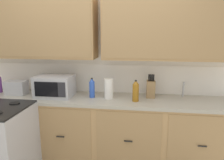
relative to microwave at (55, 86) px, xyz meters
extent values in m
cube|color=white|center=(0.59, 0.33, 0.13)|extent=(4.58, 0.05, 2.36)
cube|color=white|center=(0.59, 0.30, 0.06)|extent=(3.38, 0.01, 0.40)
cube|color=tan|center=(-0.28, 0.14, 0.81)|extent=(1.64, 0.34, 0.90)
cube|color=#A58052|center=(-0.28, -0.04, 0.81)|extent=(1.61, 0.01, 0.84)
cube|color=tan|center=(1.46, 0.14, 0.81)|extent=(1.64, 0.34, 0.90)
cube|color=#A58052|center=(1.46, -0.04, 0.81)|extent=(1.61, 0.01, 0.84)
cube|color=black|center=(0.59, 0.04, -1.00)|extent=(3.31, 0.48, 0.10)
cube|color=tan|center=(0.59, 0.01, -0.56)|extent=(3.38, 0.60, 0.77)
cube|color=#A88354|center=(0.17, -0.30, -0.56)|extent=(0.78, 0.01, 0.71)
cube|color=black|center=(0.17, -0.31, -0.57)|extent=(0.10, 0.01, 0.01)
cube|color=#A88354|center=(1.01, -0.30, -0.56)|extent=(0.78, 0.01, 0.71)
cube|color=black|center=(1.01, -0.31, -0.57)|extent=(0.10, 0.01, 0.01)
cube|color=#A88354|center=(1.86, -0.30, -0.56)|extent=(0.78, 0.01, 0.71)
cube|color=black|center=(1.86, -0.31, -0.57)|extent=(0.10, 0.01, 0.01)
cube|color=#ADA899|center=(0.59, 0.01, -0.16)|extent=(3.41, 0.63, 0.04)
cube|color=#A8AAAF|center=(1.71, 0.04, -0.16)|extent=(0.56, 0.38, 0.02)
cylinder|color=black|center=(-0.31, -0.46, -0.10)|extent=(0.12, 0.12, 0.01)
cube|color=#B7B7BC|center=(0.00, 0.00, 0.00)|extent=(0.48, 0.36, 0.28)
cube|color=black|center=(-0.04, -0.18, 0.00)|extent=(0.31, 0.01, 0.19)
cube|color=#28282D|center=(0.16, -0.18, 0.00)|extent=(0.10, 0.01, 0.19)
cube|color=#B7B7BC|center=(-0.57, 0.02, -0.04)|extent=(0.28, 0.18, 0.19)
cube|color=black|center=(-0.62, 0.02, 0.05)|extent=(0.02, 0.13, 0.01)
cube|color=black|center=(-0.52, 0.02, 0.05)|extent=(0.02, 0.13, 0.01)
cube|color=#9C794E|center=(1.27, 0.13, -0.03)|extent=(0.11, 0.14, 0.22)
cylinder|color=black|center=(1.24, 0.12, 0.12)|extent=(0.02, 0.02, 0.09)
cylinder|color=black|center=(1.26, 0.12, 0.12)|extent=(0.02, 0.02, 0.09)
cylinder|color=black|center=(1.28, 0.12, 0.12)|extent=(0.02, 0.02, 0.09)
cylinder|color=black|center=(1.30, 0.12, 0.12)|extent=(0.02, 0.02, 0.09)
cylinder|color=#B2B5BA|center=(1.71, 0.22, -0.04)|extent=(0.02, 0.02, 0.20)
cylinder|color=white|center=(0.73, 0.01, -0.01)|extent=(0.12, 0.12, 0.26)
cylinder|color=blue|center=(0.51, 0.02, -0.04)|extent=(0.07, 0.07, 0.21)
cone|color=blue|center=(0.51, 0.02, 0.10)|extent=(0.07, 0.07, 0.05)
cylinder|color=black|center=(0.51, 0.02, 0.11)|extent=(0.03, 0.03, 0.02)
cylinder|color=#9E6619|center=(1.08, -0.08, -0.03)|extent=(0.08, 0.08, 0.22)
cone|color=#9E6619|center=(1.08, -0.08, 0.10)|extent=(0.07, 0.07, 0.05)
cylinder|color=black|center=(1.08, -0.08, 0.12)|extent=(0.03, 0.03, 0.02)
camera|label=1|loc=(1.14, -2.67, 0.68)|focal=34.49mm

